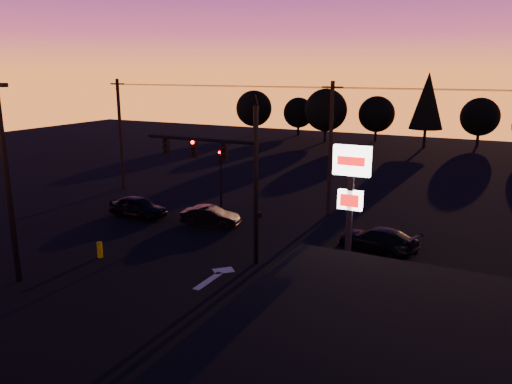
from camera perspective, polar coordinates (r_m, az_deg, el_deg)
ground at (r=23.48m, az=-7.83°, el=-10.69°), size 120.00×120.00×0.00m
lane_arrow at (r=24.50m, az=-4.62°, el=-9.51°), size 1.20×3.10×0.01m
traffic_signal_mast at (r=25.26m, az=-3.26°, el=2.95°), size 6.79×0.52×8.58m
secondary_signal at (r=34.44m, az=-4.07°, el=2.33°), size 0.30×0.31×4.35m
parking_lot_light at (r=24.95m, az=-26.67°, el=2.13°), size 1.25×0.30×9.14m
pylon_sign at (r=20.29m, az=10.75°, el=-0.04°), size 1.50×0.28×6.80m
utility_pole_0 at (r=42.66m, az=-15.23°, el=6.45°), size 1.40×0.26×9.00m
utility_pole_1 at (r=33.53m, az=8.51°, el=4.90°), size 1.40×0.26×9.00m
power_wires at (r=33.16m, az=8.75°, el=11.70°), size 36.00×1.22×0.07m
bollard at (r=27.80m, az=-17.42°, el=-6.31°), size 0.28×0.28×0.85m
tree_0 at (r=75.93m, az=-0.23°, el=9.53°), size 5.36×5.36×6.74m
tree_1 at (r=76.22m, az=4.88°, el=9.02°), size 4.54×4.54×5.71m
tree_2 at (r=69.39m, az=7.98°, el=9.26°), size 5.77×5.78×7.26m
tree_3 at (r=71.63m, az=13.62°, el=8.64°), size 4.95×4.95×6.22m
tree_4 at (r=67.25m, az=19.00°, el=9.84°), size 4.18×4.18×9.50m
tree_5 at (r=71.81m, az=24.22°, el=7.84°), size 4.95×4.95×6.22m
car_left at (r=34.56m, az=-13.37°, el=-1.65°), size 4.13×1.69×1.40m
car_mid at (r=31.93m, az=-5.24°, el=-2.77°), size 3.91×1.96×1.23m
car_right at (r=28.19m, az=13.68°, el=-5.29°), size 4.83×2.90×1.31m
suv_parked at (r=17.60m, az=19.77°, el=-17.79°), size 2.89×5.21×1.38m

